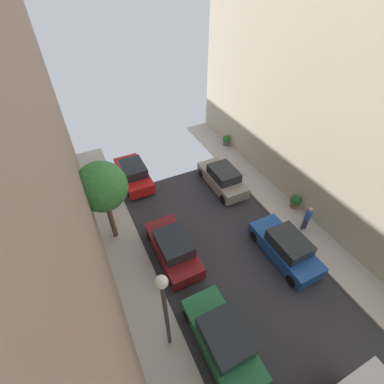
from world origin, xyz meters
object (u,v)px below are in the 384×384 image
object	(u,v)px
street_tree_0	(102,187)
potted_plant_1	(295,201)
parked_car_right_2	(286,247)
parked_car_left_4	(173,248)
parked_car_left_5	(133,174)
parked_car_right_3	(222,178)
pedestrian	(307,218)
lamp_post	(165,304)
parked_car_left_3	(222,339)
potted_plant_2	(226,140)

from	to	relation	value
street_tree_0	potted_plant_1	bearing A→B (deg)	-14.25
parked_car_right_2	potted_plant_1	xyz separation A→B (m)	(3.00, 2.58, -0.05)
parked_car_left_4	parked_car_left_5	distance (m)	7.16
parked_car_left_4	street_tree_0	distance (m)	4.85
parked_car_right_3	pedestrian	xyz separation A→B (m)	(2.26, -5.62, 0.35)
potted_plant_1	lamp_post	bearing A→B (deg)	-158.97
parked_car_left_4	pedestrian	distance (m)	7.86
parked_car_left_4	lamp_post	bearing A→B (deg)	-115.41
parked_car_left_3	street_tree_0	bearing A→B (deg)	107.79
street_tree_0	lamp_post	world-z (taller)	lamp_post
parked_car_left_5	parked_car_right_2	xyz separation A→B (m)	(5.40, -9.78, 0.00)
parked_car_right_3	lamp_post	distance (m)	11.13
potted_plant_2	pedestrian	bearing A→B (deg)	-94.05
parked_car_right_2	potted_plant_2	world-z (taller)	parked_car_right_2
parked_car_left_4	potted_plant_1	size ratio (longest dim) A/B	4.47
parked_car_left_5	lamp_post	distance (m)	11.66
parked_car_left_3	potted_plant_1	xyz separation A→B (m)	(8.40, 5.03, -0.05)
parked_car_right_2	potted_plant_1	bearing A→B (deg)	40.71
parked_car_left_5	potted_plant_1	xyz separation A→B (m)	(8.40, -7.20, -0.05)
street_tree_0	potted_plant_2	world-z (taller)	street_tree_0
street_tree_0	lamp_post	size ratio (longest dim) A/B	0.99
parked_car_left_5	potted_plant_1	world-z (taller)	parked_car_left_5
potted_plant_2	street_tree_0	bearing A→B (deg)	-153.03
potted_plant_2	lamp_post	size ratio (longest dim) A/B	0.18
pedestrian	street_tree_0	world-z (taller)	street_tree_0
parked_car_left_4	lamp_post	xyz separation A→B (m)	(-1.90, -4.00, 2.80)
parked_car_right_3	parked_car_left_5	bearing A→B (deg)	149.04
parked_car_right_3	parked_car_right_2	bearing A→B (deg)	-90.00
potted_plant_1	parked_car_right_3	bearing A→B (deg)	127.20
parked_car_right_2	lamp_post	size ratio (longest dim) A/B	0.83
parked_car_left_5	potted_plant_1	size ratio (longest dim) A/B	4.47
parked_car_left_5	parked_car_right_3	size ratio (longest dim) A/B	1.00
parked_car_left_3	pedestrian	size ratio (longest dim) A/B	2.44
street_tree_0	potted_plant_1	size ratio (longest dim) A/B	5.33
parked_car_left_4	parked_car_left_5	size ratio (longest dim) A/B	1.00
potted_plant_1	parked_car_left_3	bearing A→B (deg)	-149.10
parked_car_right_2	potted_plant_1	world-z (taller)	parked_car_right_2
parked_car_left_4	parked_car_left_5	bearing A→B (deg)	90.00
parked_car_right_2	street_tree_0	world-z (taller)	street_tree_0
potted_plant_2	parked_car_right_2	bearing A→B (deg)	-105.24
pedestrian	lamp_post	world-z (taller)	lamp_post
parked_car_left_5	parked_car_right_3	world-z (taller)	same
parked_car_right_3	potted_plant_1	xyz separation A→B (m)	(3.00, -3.96, -0.05)
lamp_post	parked_car_right_3	bearing A→B (deg)	47.32
parked_car_left_5	parked_car_right_2	distance (m)	11.17
pedestrian	potted_plant_2	size ratio (longest dim) A/B	1.91
parked_car_left_4	lamp_post	distance (m)	5.24
potted_plant_2	lamp_post	distance (m)	16.25
parked_car_left_3	parked_car_right_3	size ratio (longest dim) A/B	1.00
parked_car_left_4	parked_car_right_3	bearing A→B (deg)	35.97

